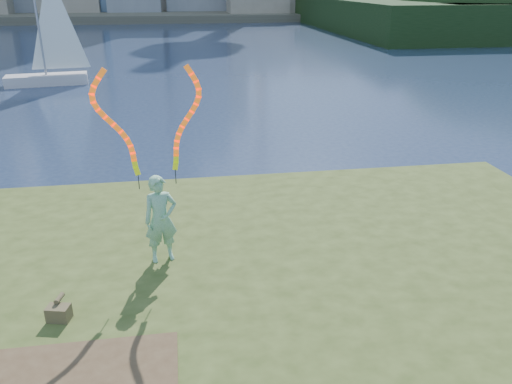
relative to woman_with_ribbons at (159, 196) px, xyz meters
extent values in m
plane|color=#1B2944|center=(0.84, -0.72, -2.19)|extent=(320.00, 320.00, 0.00)
cube|color=#344217|center=(0.84, -2.92, -1.79)|extent=(17.00, 15.00, 0.30)
cube|color=#344217|center=(0.84, -2.72, -1.54)|extent=(14.00, 12.00, 0.30)
cube|color=#4C4738|center=(0.84, 94.28, -1.59)|extent=(320.00, 40.00, 1.20)
imported|color=#247D44|center=(0.00, -0.03, -0.49)|extent=(0.74, 0.58, 1.80)
cylinder|color=black|center=(-0.35, 0.00, 0.31)|extent=(0.02, 0.02, 0.30)
cylinder|color=black|center=(0.34, 0.18, 0.31)|extent=(0.02, 0.02, 0.30)
cube|color=#464024|center=(-1.69, -1.78, -1.26)|extent=(0.42, 0.33, 0.26)
cylinder|color=#464024|center=(-1.69, -1.60, -1.09)|extent=(0.14, 0.26, 0.09)
cube|color=beige|center=(-7.68, 24.50, -1.90)|extent=(5.08, 2.29, 0.69)
cylinder|color=gray|center=(-7.68, 24.50, 1.93)|extent=(0.14, 0.14, 7.45)
camera|label=1|loc=(0.49, -9.06, 3.82)|focal=35.00mm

